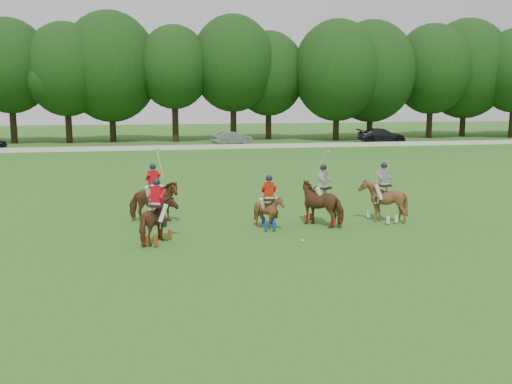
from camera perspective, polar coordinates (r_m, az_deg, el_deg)
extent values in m
plane|color=#2F641C|center=(18.18, 0.28, -6.59)|extent=(180.00, 180.00, 0.00)
cylinder|color=black|center=(67.56, -23.12, 6.60)|extent=(0.70, 0.70, 4.98)
ellipsoid|color=black|center=(67.59, -23.44, 11.50)|extent=(8.80, 8.80, 10.12)
cylinder|color=black|center=(66.18, -18.24, 6.69)|extent=(0.70, 0.70, 4.64)
ellipsoid|color=black|center=(66.19, -18.49, 11.56)|extent=(8.80, 8.80, 10.13)
cylinder|color=black|center=(66.80, -14.14, 6.76)|extent=(0.70, 0.70, 4.31)
ellipsoid|color=black|center=(66.82, -14.36, 12.04)|extent=(10.67, 10.67, 12.27)
cylinder|color=black|center=(65.26, -8.08, 7.30)|extent=(0.70, 0.70, 5.24)
ellipsoid|color=black|center=(65.29, -8.20, 12.25)|extent=(8.06, 8.06, 9.26)
cylinder|color=black|center=(66.18, -2.27, 7.39)|extent=(0.70, 0.70, 5.19)
ellipsoid|color=black|center=(66.24, -2.31, 12.72)|extent=(9.50, 9.50, 10.92)
cylinder|color=black|center=(68.35, 1.26, 7.17)|extent=(0.70, 0.70, 4.48)
ellipsoid|color=black|center=(68.35, 1.28, 11.75)|extent=(8.60, 8.60, 9.89)
cylinder|color=black|center=(67.67, 8.01, 6.94)|extent=(0.70, 0.70, 4.21)
ellipsoid|color=black|center=(67.67, 8.13, 11.94)|extent=(10.11, 10.11, 11.63)
cylinder|color=black|center=(70.59, 11.30, 6.90)|extent=(0.70, 0.70, 4.07)
ellipsoid|color=black|center=(70.59, 11.46, 11.73)|extent=(10.46, 10.46, 12.03)
cylinder|color=black|center=(74.11, 16.96, 7.07)|extent=(0.70, 0.70, 4.79)
ellipsoid|color=black|center=(74.14, 17.19, 11.66)|extent=(9.47, 9.47, 10.89)
cylinder|color=black|center=(78.13, 19.98, 6.89)|extent=(0.70, 0.70, 4.44)
ellipsoid|color=black|center=(78.15, 20.24, 11.49)|extent=(10.84, 10.84, 12.47)
cylinder|color=black|center=(78.08, 24.24, 6.77)|extent=(0.70, 0.70, 4.86)
cube|color=white|center=(55.44, -7.44, 4.45)|extent=(120.00, 0.10, 0.44)
imported|color=gray|center=(60.46, -2.40, 5.40)|extent=(4.55, 2.71, 1.42)
imported|color=black|center=(65.11, 12.44, 5.55)|extent=(5.57, 2.74, 1.56)
imported|color=#512D15|center=(20.05, -9.81, -2.91)|extent=(1.59, 2.02, 1.55)
cube|color=black|center=(19.94, -9.86, -1.31)|extent=(0.65, 0.70, 0.08)
cylinder|color=tan|center=(20.08, -10.62, -1.49)|extent=(0.12, 0.20, 1.29)
imported|color=#512D15|center=(23.27, -10.19, -1.00)|extent=(2.02, 1.85, 1.71)
cube|color=black|center=(23.16, -10.23, 0.54)|extent=(0.57, 0.66, 0.08)
cylinder|color=tan|center=(23.12, -9.58, 2.84)|extent=(0.23, 0.75, 1.08)
imported|color=#512D15|center=(21.93, 1.29, -1.98)|extent=(1.21, 1.33, 1.35)
cube|color=black|center=(21.84, 1.30, -0.71)|extent=(0.50, 0.60, 0.08)
cylinder|color=tan|center=(21.89, 2.08, -0.91)|extent=(0.05, 0.21, 1.29)
imported|color=#512D15|center=(22.67, 6.69, -1.16)|extent=(2.10, 2.11, 1.73)
cube|color=black|center=(22.57, 6.72, 0.43)|extent=(0.71, 0.71, 0.08)
cylinder|color=tan|center=(22.18, 6.40, 2.67)|extent=(0.56, 0.57, 1.08)
imported|color=#512D15|center=(23.71, 12.56, -0.85)|extent=(1.76, 1.88, 1.74)
cube|color=black|center=(23.60, 12.61, 0.68)|extent=(0.57, 0.65, 0.08)
cylinder|color=tan|center=(23.43, 12.03, 0.44)|extent=(0.08, 0.21, 1.29)
sphere|color=white|center=(20.17, 4.68, -4.86)|extent=(0.09, 0.09, 0.09)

